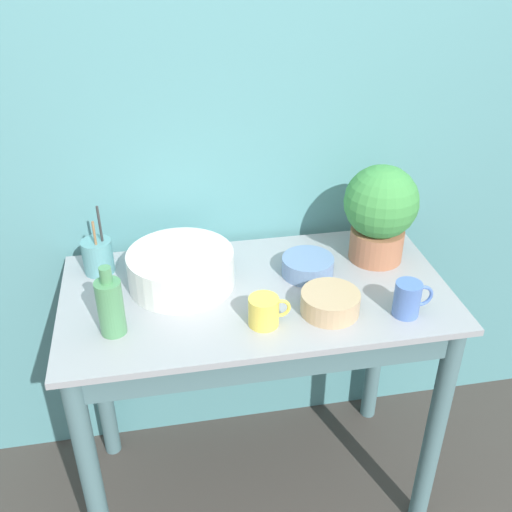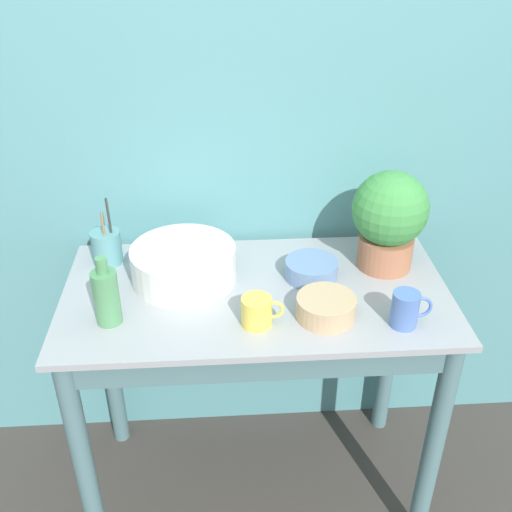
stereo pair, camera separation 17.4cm
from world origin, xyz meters
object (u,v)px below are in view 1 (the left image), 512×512
(mug_yellow, at_px, (265,311))
(bowl_small_tan, at_px, (330,303))
(bottle_tall, at_px, (110,306))
(bowl_small_blue, at_px, (308,266))
(bowl_wash_large, at_px, (181,269))
(mug_blue, at_px, (408,299))
(utensil_cup, at_px, (98,256))
(potted_plant, at_px, (380,210))

(mug_yellow, relative_size, bowl_small_tan, 0.71)
(bottle_tall, xyz_separation_m, bowl_small_blue, (0.59, 0.19, -0.06))
(bowl_wash_large, bearing_deg, mug_blue, -23.73)
(mug_blue, bearing_deg, mug_yellow, 175.96)
(utensil_cup, bearing_deg, bowl_small_tan, -27.38)
(bottle_tall, bearing_deg, bowl_small_tan, -1.76)
(bowl_small_tan, distance_m, utensil_cup, 0.73)
(potted_plant, relative_size, bowl_small_tan, 1.90)
(bowl_wash_large, bearing_deg, bowl_small_blue, -2.21)
(bowl_wash_large, bearing_deg, bowl_small_tan, -28.58)
(potted_plant, height_order, bowl_small_tan, potted_plant)
(bowl_wash_large, xyz_separation_m, mug_blue, (0.61, -0.27, -0.00))
(potted_plant, bearing_deg, bottle_tall, -163.91)
(bowl_wash_large, relative_size, mug_yellow, 2.70)
(bottle_tall, bearing_deg, bowl_small_blue, 17.44)
(bowl_small_blue, distance_m, utensil_cup, 0.65)
(bottle_tall, distance_m, mug_blue, 0.82)
(bottle_tall, relative_size, bowl_small_tan, 1.23)
(bowl_wash_large, height_order, mug_yellow, bowl_wash_large)
(potted_plant, xyz_separation_m, bowl_wash_large, (-0.63, -0.04, -0.12))
(bottle_tall, distance_m, bowl_small_tan, 0.61)
(mug_blue, bearing_deg, utensil_cup, 155.78)
(mug_yellow, bearing_deg, mug_blue, -4.04)
(potted_plant, height_order, bowl_wash_large, potted_plant)
(bowl_wash_large, distance_m, mug_blue, 0.67)
(potted_plant, bearing_deg, utensil_cup, 174.89)
(potted_plant, relative_size, bowl_wash_large, 1.00)
(bowl_small_blue, distance_m, bowl_small_tan, 0.20)
(potted_plant, distance_m, mug_yellow, 0.52)
(mug_yellow, xyz_separation_m, utensil_cup, (-0.46, 0.36, 0.01))
(bowl_small_blue, relative_size, utensil_cup, 0.70)
(utensil_cup, bearing_deg, mug_blue, -24.22)
(bowl_small_blue, bearing_deg, mug_blue, -48.89)
(bowl_small_tan, bearing_deg, utensil_cup, 152.62)
(bowl_small_blue, bearing_deg, bowl_small_tan, -86.68)
(potted_plant, height_order, mug_yellow, potted_plant)
(bottle_tall, distance_m, mug_yellow, 0.41)
(bottle_tall, xyz_separation_m, mug_yellow, (0.41, -0.04, -0.04))
(mug_blue, xyz_separation_m, utensil_cup, (-0.86, 0.39, 0.00))
(bowl_wash_large, height_order, bottle_tall, bottle_tall)
(mug_blue, xyz_separation_m, bowl_small_tan, (-0.21, 0.05, -0.02))
(bowl_wash_large, bearing_deg, utensil_cup, 154.60)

